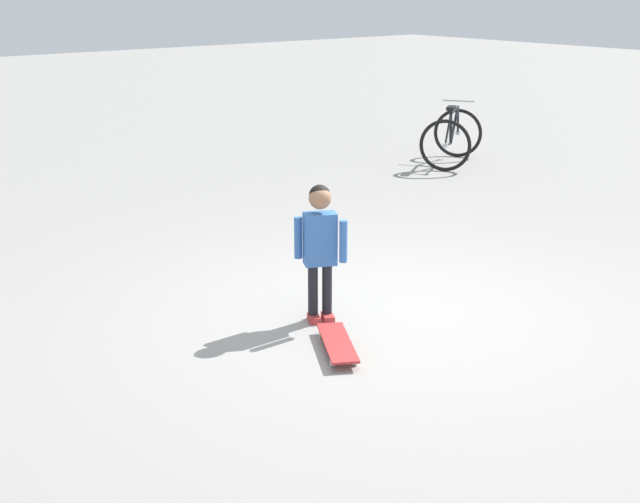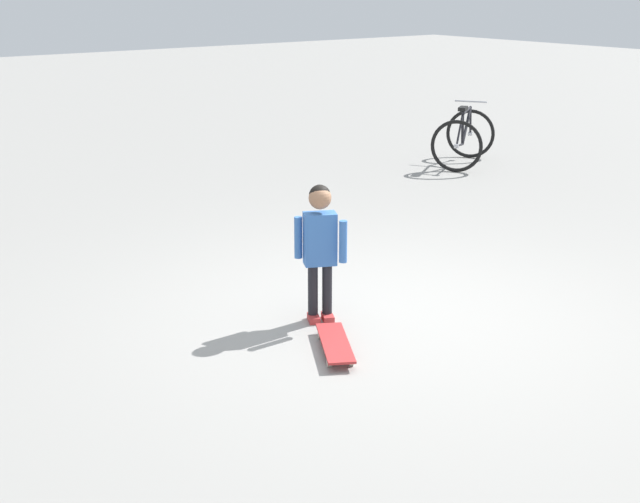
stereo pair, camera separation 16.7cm
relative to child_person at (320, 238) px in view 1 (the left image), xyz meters
The scene contains 4 objects.
ground_plane 0.84m from the child_person, 158.65° to the left, with size 50.00×50.00×0.00m, color gray.
child_person is the anchor object (origin of this frame).
skateboard 0.84m from the child_person, 63.46° to the left, with size 0.50×0.68×0.07m.
bicycle_near 6.02m from the child_person, 146.54° to the right, with size 1.28×1.18×0.85m.
Camera 1 is at (4.19, 4.46, 2.49)m, focal length 46.91 mm.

